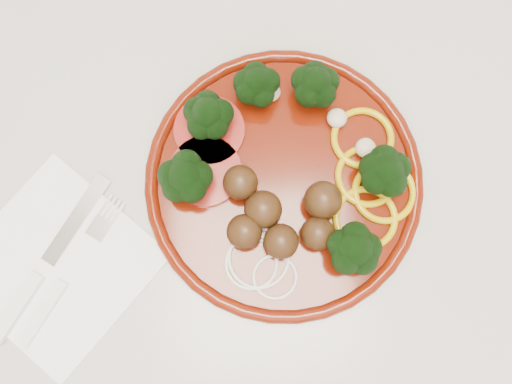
{
  "coord_description": "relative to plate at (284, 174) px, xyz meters",
  "views": [
    {
      "loc": [
        0.04,
        1.61,
        1.49
      ],
      "look_at": [
        0.05,
        1.71,
        0.92
      ],
      "focal_mm": 40.0,
      "sensor_mm": 36.0,
      "label": 1
    }
  ],
  "objects": [
    {
      "name": "knife",
      "position": [
        -0.26,
        -0.08,
        -0.01
      ],
      "size": [
        0.13,
        0.17,
        0.01
      ],
      "rotation": [
        0.0,
        0.0,
        0.94
      ],
      "color": "silver",
      "rests_on": "napkin"
    },
    {
      "name": "napkin",
      "position": [
        -0.24,
        -0.07,
        -0.02
      ],
      "size": [
        0.24,
        0.24,
        0.0
      ],
      "primitive_type": "cube",
      "rotation": [
        0.0,
        0.0,
        0.79
      ],
      "color": "white",
      "rests_on": "counter"
    },
    {
      "name": "counter",
      "position": [
        -0.08,
        -0.02,
        -0.47
      ],
      "size": [
        2.4,
        0.6,
        0.9
      ],
      "color": "beige",
      "rests_on": "ground"
    },
    {
      "name": "fork",
      "position": [
        -0.24,
        -0.1,
        -0.01
      ],
      "size": [
        0.11,
        0.15,
        0.01
      ],
      "rotation": [
        0.0,
        0.0,
        0.94
      ],
      "color": "white",
      "rests_on": "napkin"
    },
    {
      "name": "plate",
      "position": [
        0.0,
        0.0,
        0.0
      ],
      "size": [
        0.29,
        0.29,
        0.07
      ],
      "rotation": [
        0.0,
        0.0,
        -0.41
      ],
      "color": "#511004",
      "rests_on": "counter"
    }
  ]
}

